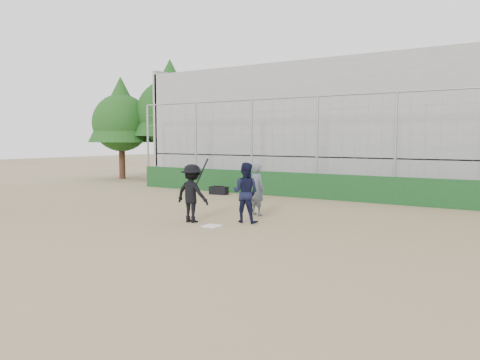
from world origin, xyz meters
The scene contains 10 objects.
ground centered at (0.00, 0.00, 0.00)m, with size 90.00×90.00×0.00m, color brown.
home_plate centered at (0.00, 0.00, 0.01)m, with size 0.44×0.44×0.02m, color white.
backstop centered at (0.00, 7.00, 0.96)m, with size 18.10×0.25×4.04m.
bleachers centered at (0.00, 11.95, 2.92)m, with size 20.25×6.70×6.98m.
tree_left centered at (-11.00, 11.00, 4.39)m, with size 4.48×4.48×7.00m.
tree_right centered at (-13.50, 9.50, 3.76)m, with size 3.84×3.84×6.00m.
batter_at_plate centered at (-0.85, 0.23, 0.82)m, with size 1.08×0.76×1.80m.
catcher_crouched centered at (0.46, 0.97, 0.57)m, with size 0.83×0.65×1.15m.
umpire centered at (0.08, 2.25, 0.72)m, with size 0.59×0.39×1.45m, color #4C5561.
equipment_bag centered at (-4.05, 6.05, 0.17)m, with size 0.81×0.40×0.37m.
Camera 1 is at (7.33, -10.05, 2.34)m, focal length 35.00 mm.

